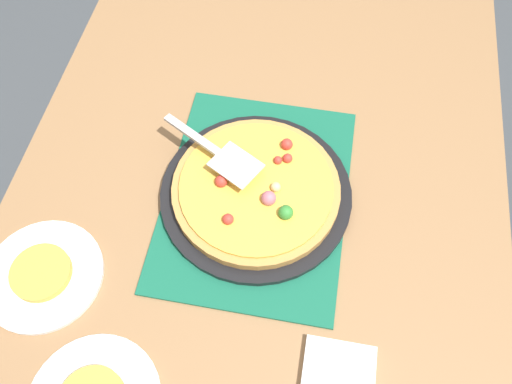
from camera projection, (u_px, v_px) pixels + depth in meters
The scene contains 9 objects.
ground_plane at pixel (256, 309), 1.69m from camera, with size 8.00×8.00×0.00m, color #3D4247.
dining_table at pixel (256, 221), 1.13m from camera, with size 1.40×1.00×0.75m.
placemat at pixel (256, 196), 1.03m from camera, with size 0.48×0.36×0.01m, color #145B42.
pizza_pan at pixel (256, 194), 1.03m from camera, with size 0.38×0.38×0.01m, color black.
pizza at pixel (256, 189), 1.01m from camera, with size 0.33×0.33×0.05m.
plate_far_right at pixel (43, 275), 0.95m from camera, with size 0.22×0.22×0.01m, color white.
served_slice_right at pixel (41, 273), 0.94m from camera, with size 0.11×0.11×0.02m, color gold.
pizza_server at pixel (217, 152), 1.01m from camera, with size 0.15×0.22×0.01m.
napkin_stack at pixel (338, 378), 0.86m from camera, with size 0.12×0.12×0.02m, color white.
Camera 1 is at (-0.50, -0.09, 1.66)m, focal length 36.23 mm.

